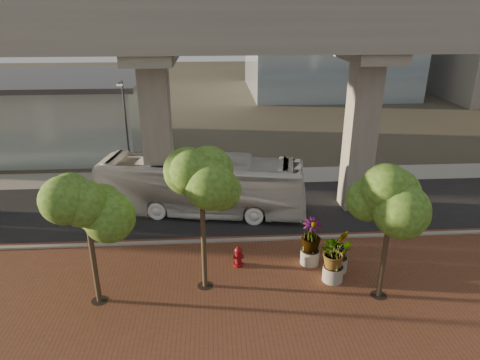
{
  "coord_description": "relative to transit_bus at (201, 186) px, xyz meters",
  "views": [
    {
      "loc": [
        -2.81,
        -22.13,
        11.8
      ],
      "look_at": [
        -1.31,
        0.5,
        2.58
      ],
      "focal_mm": 32.0,
      "sensor_mm": 36.0,
      "label": 1
    }
  ],
  "objects": [
    {
      "name": "streetlamp_west",
      "position": [
        -5.26,
        5.68,
        2.42
      ],
      "size": [
        0.35,
        1.04,
        7.15
      ],
      "color": "#2E2E33",
      "rests_on": "ground"
    },
    {
      "name": "transit_bus",
      "position": [
        0.0,
        0.0,
        0.0
      ],
      "size": [
        12.95,
        5.21,
        3.52
      ],
      "primitive_type": "imported",
      "rotation": [
        0.0,
        0.0,
        1.39
      ],
      "color": "silver",
      "rests_on": "ground"
    },
    {
      "name": "planter_left",
      "position": [
        6.57,
        -6.8,
        -0.36
      ],
      "size": [
        2.01,
        2.01,
        2.21
      ],
      "color": "#9F9990",
      "rests_on": "ground"
    },
    {
      "name": "station_pavilion",
      "position": [
        -16.43,
        14.28,
        1.46
      ],
      "size": [
        23.0,
        13.0,
        6.3
      ],
      "color": "silver",
      "rests_on": "ground"
    },
    {
      "name": "streetlamp_east",
      "position": [
        11.86,
        5.36,
        2.5
      ],
      "size": [
        0.36,
        1.06,
        7.29
      ],
      "color": "#2B2C30",
      "rests_on": "ground"
    },
    {
      "name": "asphalt_road",
      "position": [
        3.57,
        0.28,
        -1.74
      ],
      "size": [
        90.0,
        8.0,
        0.04
      ],
      "primitive_type": "cube",
      "color": "black",
      "rests_on": "ground"
    },
    {
      "name": "transit_viaduct",
      "position": [
        3.57,
        0.28,
        5.53
      ],
      "size": [
        72.0,
        5.6,
        12.4
      ],
      "color": "gray",
      "rests_on": "ground"
    },
    {
      "name": "street_tree_near_west",
      "position": [
        0.26,
        -7.64,
        3.16
      ],
      "size": [
        3.55,
        3.55,
        6.5
      ],
      "color": "#4D3F2C",
      "rests_on": "ground"
    },
    {
      "name": "brick_plaza",
      "position": [
        3.57,
        -9.72,
        -1.73
      ],
      "size": [
        70.0,
        13.0,
        0.06
      ],
      "primitive_type": "cube",
      "color": "brown",
      "rests_on": "ground"
    },
    {
      "name": "street_tree_near_east",
      "position": [
        7.84,
        -8.84,
        2.87
      ],
      "size": [
        3.44,
        3.44,
        6.15
      ],
      "color": "#4D3F2C",
      "rests_on": "ground"
    },
    {
      "name": "fire_hydrant",
      "position": [
        1.86,
        -6.09,
        -1.19
      ],
      "size": [
        0.53,
        0.48,
        1.07
      ],
      "color": "maroon",
      "rests_on": "ground"
    },
    {
      "name": "planter_front",
      "position": [
        6.12,
        -7.59,
        -0.3
      ],
      "size": [
        2.09,
        2.09,
        2.3
      ],
      "color": "#A8A698",
      "rests_on": "ground"
    },
    {
      "name": "planter_right",
      "position": [
        5.38,
        -6.11,
        -0.24
      ],
      "size": [
        2.26,
        2.26,
        2.41
      ],
      "color": "gray",
      "rests_on": "ground"
    },
    {
      "name": "far_sidewalk",
      "position": [
        3.57,
        5.78,
        -1.73
      ],
      "size": [
        90.0,
        3.0,
        0.06
      ],
      "primitive_type": "cube",
      "color": "#9C9891",
      "rests_on": "ground"
    },
    {
      "name": "curb_strip",
      "position": [
        3.57,
        -3.72,
        -1.68
      ],
      "size": [
        70.0,
        0.25,
        0.16
      ],
      "primitive_type": "cube",
      "color": "#9C9891",
      "rests_on": "ground"
    },
    {
      "name": "street_tree_far_west",
      "position": [
        -4.28,
        -8.4,
        2.66
      ],
      "size": [
        3.37,
        3.37,
        5.92
      ],
      "color": "#4D3F2C",
      "rests_on": "ground"
    },
    {
      "name": "ground",
      "position": [
        3.57,
        -1.72,
        -1.76
      ],
      "size": [
        160.0,
        160.0,
        0.0
      ],
      "primitive_type": "plane",
      "color": "#3C372B",
      "rests_on": "ground"
    }
  ]
}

